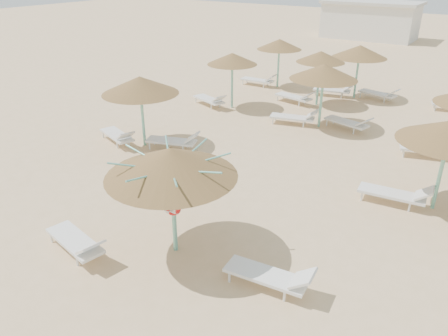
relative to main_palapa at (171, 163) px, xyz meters
The scene contains 6 objects.
ground 2.40m from the main_palapa, 71.68° to the left, with size 120.00×120.00×0.00m, color #DCB586.
main_palapa is the anchor object (origin of this frame).
lounger_main_a 3.14m from the main_palapa, 142.29° to the right, with size 2.11×1.00×0.74m.
lounger_main_b 3.36m from the main_palapa, ahead, with size 2.03×0.79×0.72m.
palapa_field 10.63m from the main_palapa, 76.76° to the left, with size 21.82×14.56×2.72m.
service_hut 35.67m from the main_palapa, 99.60° to the left, with size 8.40×4.40×3.25m.
Camera 1 is at (5.93, -6.98, 6.56)m, focal length 35.00 mm.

